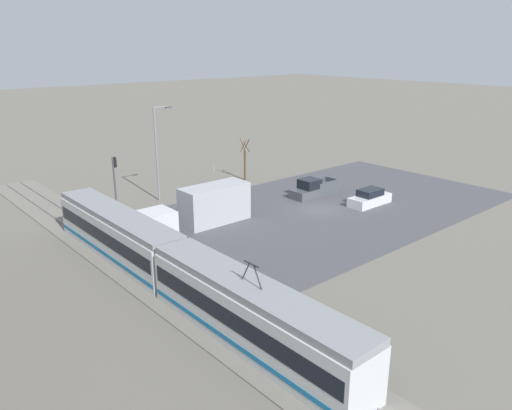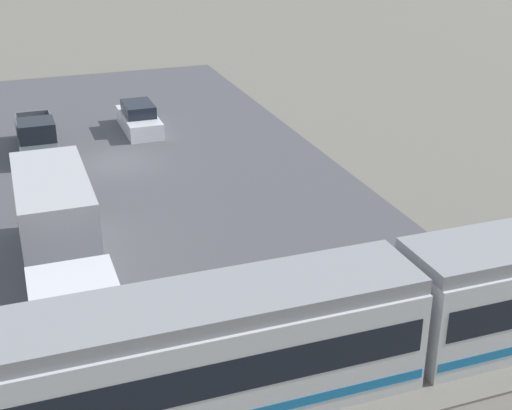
{
  "view_description": "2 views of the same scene",
  "coord_description": "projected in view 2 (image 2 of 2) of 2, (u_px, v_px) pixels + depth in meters",
  "views": [
    {
      "loc": [
        -29.51,
        33.26,
        14.7
      ],
      "look_at": [
        0.9,
        7.0,
        1.75
      ],
      "focal_mm": 35.0,
      "sensor_mm": 36.0,
      "label": 1
    },
    {
      "loc": [
        4.6,
        33.26,
        12.42
      ],
      "look_at": [
        -3.7,
        10.19,
        1.5
      ],
      "focal_mm": 50.0,
      "sensor_mm": 36.0,
      "label": 2
    }
  ],
  "objects": [
    {
      "name": "road_surface",
      "position": [
        115.0,
        163.0,
        35.05
      ],
      "size": [
        20.47,
        37.92,
        0.08
      ],
      "color": "#4C4C51",
      "rests_on": "ground"
    },
    {
      "name": "pickup_truck",
      "position": [
        37.0,
        139.0,
        36.19
      ],
      "size": [
        1.9,
        5.53,
        1.83
      ],
      "color": "#4C5156",
      "rests_on": "ground"
    },
    {
      "name": "sedan_car_0",
      "position": [
        139.0,
        119.0,
        39.5
      ],
      "size": [
        1.81,
        4.61,
        1.54
      ],
      "rotation": [
        0.0,
        0.0,
        3.14
      ],
      "color": "silver",
      "rests_on": "ground"
    },
    {
      "name": "box_truck",
      "position": [
        60.0,
        239.0,
        24.04
      ],
      "size": [
        2.49,
        10.23,
        3.26
      ],
      "color": "silver",
      "rests_on": "ground"
    },
    {
      "name": "light_rail_tram",
      "position": [
        408.0,
        312.0,
        19.72
      ],
      "size": [
        29.51,
        2.66,
        4.44
      ],
      "color": "silver",
      "rests_on": "ground"
    },
    {
      "name": "rail_bed",
      "position": [
        235.0,
        400.0,
        18.83
      ],
      "size": [
        56.89,
        4.4,
        0.22
      ],
      "color": "gray",
      "rests_on": "ground"
    },
    {
      "name": "ground_plane",
      "position": [
        115.0,
        164.0,
        35.06
      ],
      "size": [
        320.0,
        320.0,
        0.0
      ],
      "primitive_type": "plane",
      "color": "slate"
    }
  ]
}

